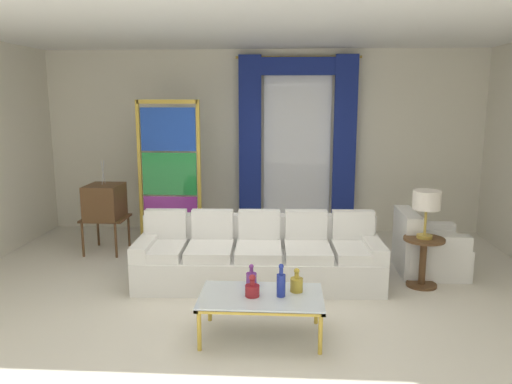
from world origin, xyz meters
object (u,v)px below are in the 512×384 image
Objects in this scene: couch_white_long at (259,257)px; bottle_amber_squat at (252,289)px; peacock_figurine at (190,236)px; table_lamp_brass at (427,202)px; armchair_white at (426,251)px; round_side_table at (423,258)px; stained_glass_divider at (170,177)px; vintage_tv at (105,203)px; bottle_ruby_flask at (297,283)px; coffee_table at (261,299)px; bottle_blue_decanter at (251,278)px; bottle_crystal_tall at (281,284)px.

couch_white_long is 13.97× the size of bottle_amber_squat.
table_lamp_brass is (3.04, -1.21, 0.81)m from peacock_figurine.
table_lamp_brass is at bearing -108.87° from armchair_white.
round_side_table is (1.96, -0.03, 0.05)m from couch_white_long.
stained_glass_divider reaches higher than peacock_figurine.
round_side_table is (3.04, -1.21, 0.14)m from peacock_figurine.
peacock_figurine is (1.22, 0.09, -0.51)m from vintage_tv.
couch_white_long reaches higher than bottle_ruby_flask.
table_lamp_brass is at bearing 37.00° from coffee_table.
peacock_figurine is at bearing 4.23° from vintage_tv.
couch_white_long is at bearing 89.61° from bottle_blue_decanter.
table_lamp_brass reaches higher than bottle_amber_squat.
couch_white_long is 4.96× the size of round_side_table.
coffee_table is at bearing -143.00° from round_side_table.
armchair_white is (2.14, 1.64, -0.20)m from bottle_blue_decanter.
bottle_ruby_flask is at bearing -133.52° from armchair_white.
coffee_table is 0.25m from bottle_crystal_tall.
table_lamp_brass is at bearing -21.72° from peacock_figurine.
round_side_table is (3.39, -1.52, -0.70)m from stained_glass_divider.
armchair_white is (1.70, 1.79, -0.20)m from bottle_ruby_flask.
table_lamp_brass reaches higher than round_side_table.
bottle_blue_decanter reaches higher than peacock_figurine.
bottle_ruby_flask is at bearing -139.88° from table_lamp_brass.
armchair_white is (2.11, 1.93, -0.19)m from bottle_amber_squat.
bottle_ruby_flask is 2.93m from peacock_figurine.
bottle_ruby_flask is at bearing 18.83° from bottle_amber_squat.
stained_glass_divider is (-1.42, 2.66, 0.57)m from bottle_blue_decanter.
table_lamp_brass reaches higher than coffee_table.
round_side_table is at bearing 40.24° from bottle_crystal_tall.
bottle_crystal_tall is 2.20m from round_side_table.
bottle_amber_squat is at bearing -47.65° from vintage_tv.
table_lamp_brass reaches higher than bottle_blue_decanter.
bottle_amber_squat is at bearing -161.17° from coffee_table.
armchair_white is 0.38× the size of stained_glass_divider.
stained_glass_divider is at bearing 123.58° from bottle_ruby_flask.
bottle_amber_squat is 0.36× the size of round_side_table.
peacock_figurine is at bearing 121.24° from bottle_ruby_flask.
bottle_blue_decanter is at bearing 95.75° from bottle_amber_squat.
couch_white_long is 2.09m from table_lamp_brass.
peacock_figurine is at bearing 158.28° from round_side_table.
coffee_table is 3.64× the size of bottle_crystal_tall.
table_lamp_brass is at bearing 40.12° from bottle_ruby_flask.
bottle_crystal_tall is 0.53× the size of round_side_table.
round_side_table is (1.86, 1.40, -0.02)m from coffee_table.
bottle_blue_decanter is 2.60m from peacock_figurine.
vintage_tv is 1.01m from stained_glass_divider.
bottle_blue_decanter is at bearing -149.86° from round_side_table.
bottle_blue_decanter is at bearing -65.46° from peacock_figurine.
armchair_white is (1.84, 1.92, -0.25)m from bottle_crystal_tall.
bottle_crystal_tall is at bearing -78.80° from couch_white_long.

